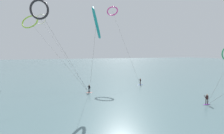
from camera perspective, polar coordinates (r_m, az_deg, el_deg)
name	(u,v)px	position (r m, az deg, el deg)	size (l,w,h in m)	color
sea_water	(70,65)	(107.25, -14.98, 0.73)	(400.00, 200.00, 0.08)	slate
surfer_cobalt	(140,82)	(40.81, 10.23, -5.34)	(1.40, 0.73, 1.70)	#2647B7
surfer_coral	(89,89)	(32.77, -8.26, -7.95)	(1.40, 0.73, 1.70)	#EA7260
surfer_violet	(207,100)	(29.45, 31.15, -10.21)	(1.40, 0.64, 1.70)	purple
kite_magenta	(112,11)	(53.01, 0.15, 19.63)	(4.85, 15.34, 23.14)	#CC288E
kite_charcoal	(39,10)	(36.84, -24.87, 18.37)	(11.17, 5.47, 18.97)	black
kite_lime	(30,22)	(52.46, -27.60, 14.35)	(15.97, 22.32, 19.22)	#8CC62D
kite_teal	(96,23)	(28.41, -5.74, 15.58)	(2.93, 7.01, 16.10)	teal
kite_ivory	(41,19)	(57.91, -24.34, 15.49)	(12.69, 27.35, 20.66)	silver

